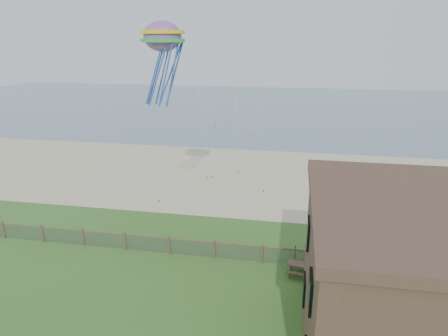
{
  "coord_description": "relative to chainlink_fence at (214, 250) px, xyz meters",
  "views": [
    {
      "loc": [
        4.6,
        -15.87,
        13.31
      ],
      "look_at": [
        0.25,
        8.0,
        5.4
      ],
      "focal_mm": 32.0,
      "sensor_mm": 36.0,
      "label": 1
    }
  ],
  "objects": [
    {
      "name": "picnic_table",
      "position": [
        5.48,
        -1.0,
        -0.18
      ],
      "size": [
        1.94,
        1.58,
        0.74
      ],
      "primitive_type": null,
      "rotation": [
        0.0,
        0.0,
        -0.16
      ],
      "color": "brown",
      "rests_on": "ground"
    },
    {
      "name": "sand_beach",
      "position": [
        0.0,
        16.0,
        -0.55
      ],
      "size": [
        72.0,
        20.0,
        0.02
      ],
      "primitive_type": "cube",
      "color": "#BEB289",
      "rests_on": "ground"
    },
    {
      "name": "ocean",
      "position": [
        0.0,
        60.0,
        -0.55
      ],
      "size": [
        160.0,
        68.0,
        0.02
      ],
      "primitive_type": "cube",
      "color": "slate",
      "rests_on": "ground"
    },
    {
      "name": "motel_deck",
      "position": [
        13.0,
        -1.0,
        -0.3
      ],
      "size": [
        15.0,
        2.0,
        0.5
      ],
      "primitive_type": "cube",
      "color": "brown",
      "rests_on": "ground"
    },
    {
      "name": "octopus_kite",
      "position": [
        -4.5,
        5.03,
        11.27
      ],
      "size": [
        3.62,
        3.1,
        6.29
      ],
      "primitive_type": null,
      "rotation": [
        0.0,
        0.0,
        0.36
      ],
      "color": "#FF284F"
    },
    {
      "name": "chainlink_fence",
      "position": [
        0.0,
        0.0,
        0.0
      ],
      "size": [
        36.2,
        0.2,
        1.25
      ],
      "primitive_type": null,
      "color": "#4B362A",
      "rests_on": "ground"
    },
    {
      "name": "ground",
      "position": [
        0.0,
        -6.0,
        -0.55
      ],
      "size": [
        160.0,
        160.0,
        0.0
      ],
      "primitive_type": "plane",
      "color": "#3C6021",
      "rests_on": "ground"
    }
  ]
}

